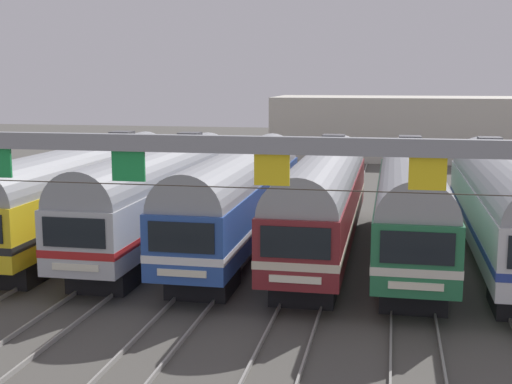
{
  "coord_description": "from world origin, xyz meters",
  "views": [
    {
      "loc": [
        4.87,
        -30.69,
        7.92
      ],
      "look_at": [
        -1.56,
        2.14,
        2.44
      ],
      "focal_mm": 49.11,
      "sensor_mm": 36.0,
      "label": 1
    }
  ],
  "objects_px": {
    "commuter_train_yellow": "(83,189)",
    "commuter_train_green": "(411,199)",
    "commuter_train_stainless": "(160,191)",
    "commuter_train_silver": "(503,202)",
    "commuter_train_maroon": "(323,197)",
    "catenary_gantry": "(199,180)",
    "commuter_train_blue": "(240,194)"
  },
  "relations": [
    {
      "from": "commuter_train_green",
      "to": "commuter_train_silver",
      "type": "height_order",
      "value": "same"
    },
    {
      "from": "commuter_train_blue",
      "to": "commuter_train_maroon",
      "type": "relative_size",
      "value": 1.0
    },
    {
      "from": "commuter_train_stainless",
      "to": "commuter_train_silver",
      "type": "relative_size",
      "value": 1.0
    },
    {
      "from": "commuter_train_silver",
      "to": "commuter_train_blue",
      "type": "bearing_deg",
      "value": -179.98
    },
    {
      "from": "commuter_train_stainless",
      "to": "commuter_train_green",
      "type": "bearing_deg",
      "value": 0.0
    },
    {
      "from": "commuter_train_yellow",
      "to": "commuter_train_green",
      "type": "relative_size",
      "value": 1.0
    },
    {
      "from": "commuter_train_blue",
      "to": "commuter_train_green",
      "type": "relative_size",
      "value": 1.0
    },
    {
      "from": "commuter_train_yellow",
      "to": "commuter_train_silver",
      "type": "distance_m",
      "value": 19.06
    },
    {
      "from": "commuter_train_green",
      "to": "catenary_gantry",
      "type": "distance_m",
      "value": 14.89
    },
    {
      "from": "commuter_train_yellow",
      "to": "commuter_train_green",
      "type": "xyz_separation_m",
      "value": [
        15.25,
        0.0,
        0.0
      ]
    },
    {
      "from": "commuter_train_maroon",
      "to": "commuter_train_silver",
      "type": "distance_m",
      "value": 7.63
    },
    {
      "from": "catenary_gantry",
      "to": "commuter_train_yellow",
      "type": "bearing_deg",
      "value": 125.22
    },
    {
      "from": "commuter_train_green",
      "to": "catenary_gantry",
      "type": "bearing_deg",
      "value": -112.96
    },
    {
      "from": "commuter_train_silver",
      "to": "commuter_train_yellow",
      "type": "bearing_deg",
      "value": 180.0
    },
    {
      "from": "commuter_train_stainless",
      "to": "commuter_train_silver",
      "type": "distance_m",
      "value": 15.25
    },
    {
      "from": "commuter_train_yellow",
      "to": "commuter_train_green",
      "type": "height_order",
      "value": "same"
    },
    {
      "from": "commuter_train_green",
      "to": "commuter_train_silver",
      "type": "bearing_deg",
      "value": 0.0
    },
    {
      "from": "catenary_gantry",
      "to": "commuter_train_green",
      "type": "bearing_deg",
      "value": 67.04
    },
    {
      "from": "commuter_train_stainless",
      "to": "catenary_gantry",
      "type": "height_order",
      "value": "catenary_gantry"
    },
    {
      "from": "commuter_train_silver",
      "to": "catenary_gantry",
      "type": "xyz_separation_m",
      "value": [
        -9.53,
        -13.5,
        2.63
      ]
    },
    {
      "from": "commuter_train_green",
      "to": "commuter_train_yellow",
      "type": "bearing_deg",
      "value": 180.0
    },
    {
      "from": "commuter_train_stainless",
      "to": "commuter_train_blue",
      "type": "relative_size",
      "value": 1.0
    },
    {
      "from": "commuter_train_yellow",
      "to": "commuter_train_silver",
      "type": "height_order",
      "value": "same"
    },
    {
      "from": "commuter_train_stainless",
      "to": "commuter_train_silver",
      "type": "xyz_separation_m",
      "value": [
        15.25,
        0.0,
        0.0
      ]
    },
    {
      "from": "commuter_train_yellow",
      "to": "commuter_train_blue",
      "type": "height_order",
      "value": "commuter_train_yellow"
    },
    {
      "from": "commuter_train_yellow",
      "to": "catenary_gantry",
      "type": "xyz_separation_m",
      "value": [
        9.53,
        -13.5,
        2.63
      ]
    },
    {
      "from": "commuter_train_blue",
      "to": "commuter_train_silver",
      "type": "height_order",
      "value": "commuter_train_silver"
    },
    {
      "from": "commuter_train_silver",
      "to": "catenary_gantry",
      "type": "height_order",
      "value": "catenary_gantry"
    },
    {
      "from": "commuter_train_yellow",
      "to": "commuter_train_silver",
      "type": "xyz_separation_m",
      "value": [
        19.06,
        0.0,
        0.0
      ]
    },
    {
      "from": "commuter_train_yellow",
      "to": "commuter_train_stainless",
      "type": "distance_m",
      "value": 3.81
    },
    {
      "from": "commuter_train_yellow",
      "to": "commuter_train_green",
      "type": "bearing_deg",
      "value": 0.0
    },
    {
      "from": "commuter_train_yellow",
      "to": "commuter_train_maroon",
      "type": "xyz_separation_m",
      "value": [
        11.44,
        0.0,
        0.0
      ]
    }
  ]
}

